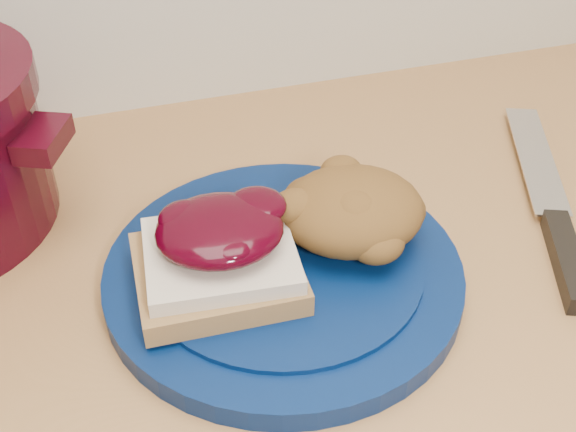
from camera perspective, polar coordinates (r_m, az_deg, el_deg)
name	(u,v)px	position (r m, az deg, el deg)	size (l,w,h in m)	color
plate	(283,274)	(0.57, -0.36, -4.58)	(0.28, 0.28, 0.02)	#041945
sandwich	(219,253)	(0.53, -5.49, -2.91)	(0.12, 0.11, 0.06)	olive
stuffing_mound	(352,210)	(0.57, 5.06, 0.45)	(0.11, 0.10, 0.06)	brown
chef_knife	(557,228)	(0.66, 20.52, -0.93)	(0.14, 0.28, 0.02)	black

